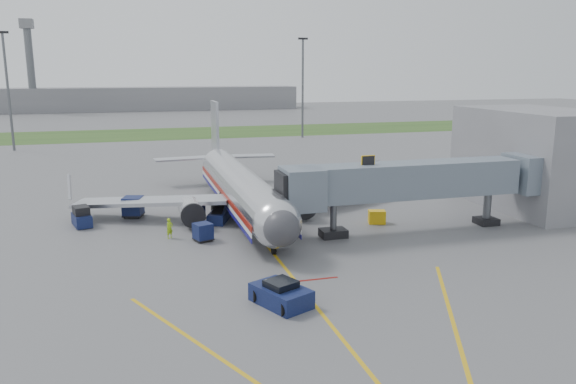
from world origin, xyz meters
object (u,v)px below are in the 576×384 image
object	(u,v)px
pushback_tug	(281,294)
belt_loader	(219,215)
ramp_worker	(170,228)
airliner	(240,187)
baggage_tug	(82,217)

from	to	relation	value
pushback_tug	belt_loader	xyz separation A→B (m)	(-0.54, 20.25, -0.08)
pushback_tug	ramp_worker	world-z (taller)	ramp_worker
pushback_tug	belt_loader	world-z (taller)	belt_loader
airliner	ramp_worker	xyz separation A→B (m)	(-7.41, -6.80, -1.78)
pushback_tug	airliner	bearing A→B (deg)	85.08
airliner	ramp_worker	size ratio (longest dim) A/B	20.64
pushback_tug	ramp_worker	xyz separation A→B (m)	(-5.47, 15.80, 0.23)
ramp_worker	pushback_tug	bearing A→B (deg)	-102.87
airliner	pushback_tug	world-z (taller)	airliner
belt_loader	baggage_tug	bearing A→B (deg)	172.94
airliner	ramp_worker	distance (m)	10.21
baggage_tug	belt_loader	size ratio (longest dim) A/B	0.61
airliner	belt_loader	bearing A→B (deg)	-136.54
airliner	pushback_tug	size ratio (longest dim) A/B	8.35
ramp_worker	baggage_tug	bearing A→B (deg)	109.21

